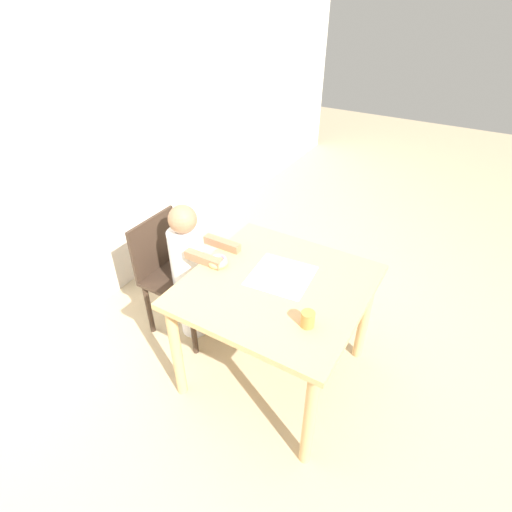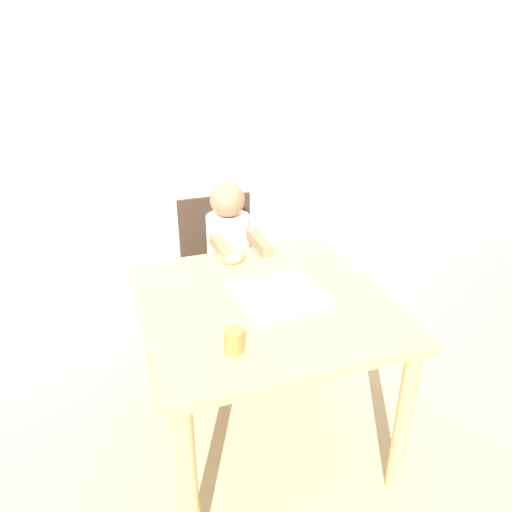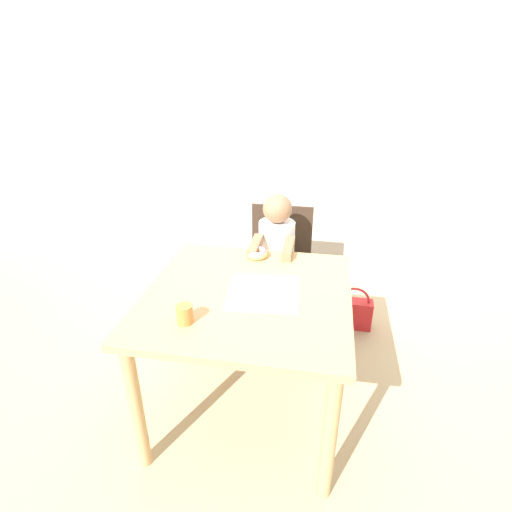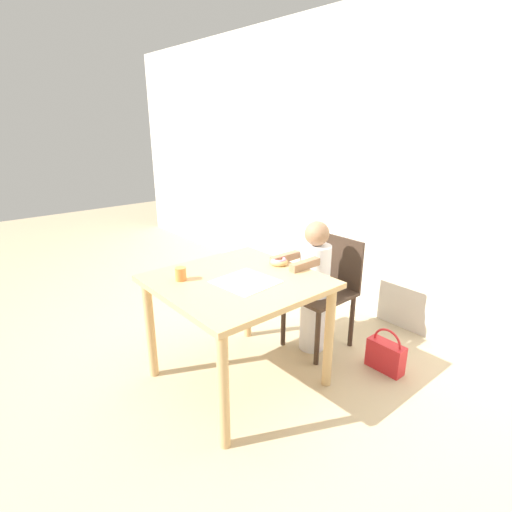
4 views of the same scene
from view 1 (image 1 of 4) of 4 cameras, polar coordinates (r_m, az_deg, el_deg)
name	(u,v)px [view 1 (image 1 of 4)]	position (r m, az deg, el deg)	size (l,w,h in m)	color
ground_plane	(274,371)	(2.63, 2.55, -16.13)	(12.00, 12.00, 0.00)	tan
wall_back	(66,137)	(2.78, -25.45, 15.15)	(8.00, 0.05, 2.50)	silver
dining_table	(277,298)	(2.19, 2.96, -6.08)	(0.93, 0.93, 0.71)	tan
chair	(176,275)	(2.69, -11.38, -2.64)	(0.40, 0.45, 0.82)	#38281E
child_figure	(190,272)	(2.58, -9.44, -2.31)	(0.23, 0.43, 0.98)	white
donut	(218,261)	(2.25, -5.45, -0.74)	(0.12, 0.12, 0.05)	#DBB270
napkin	(281,276)	(2.17, 3.62, -2.81)	(0.35, 0.35, 0.00)	white
handbag	(217,271)	(3.22, -5.60, -2.08)	(0.25, 0.10, 0.31)	red
cup	(308,319)	(1.87, 7.39, -8.94)	(0.07, 0.07, 0.08)	orange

